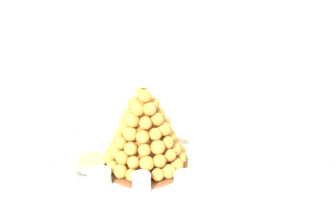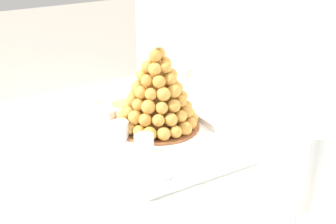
% 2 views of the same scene
% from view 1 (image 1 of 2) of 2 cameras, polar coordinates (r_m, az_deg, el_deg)
% --- Properties ---
extents(buffet_table, '(1.34, 0.82, 0.75)m').
position_cam_1_polar(buffet_table, '(1.26, 4.91, -14.47)').
color(buffet_table, brown).
rests_on(buffet_table, ground_plane).
extents(serving_tray, '(0.63, 0.37, 0.02)m').
position_cam_1_polar(serving_tray, '(1.23, -2.62, -8.56)').
color(serving_tray, white).
rests_on(serving_tray, buffet_table).
extents(croquembouche, '(0.27, 0.27, 0.30)m').
position_cam_1_polar(croquembouche, '(1.20, -3.39, -2.80)').
color(croquembouche, brown).
rests_on(croquembouche, serving_tray).
extents(dessert_cup_left, '(0.05, 0.05, 0.06)m').
position_cam_1_polar(dessert_cup_left, '(1.20, -14.30, -8.87)').
color(dessert_cup_left, silver).
rests_on(dessert_cup_left, serving_tray).
extents(dessert_cup_mid_left, '(0.06, 0.06, 0.05)m').
position_cam_1_polar(dessert_cup_mid_left, '(1.18, -9.49, -9.41)').
color(dessert_cup_mid_left, silver).
rests_on(dessert_cup_mid_left, serving_tray).
extents(dessert_cup_centre, '(0.05, 0.05, 0.06)m').
position_cam_1_polar(dessert_cup_centre, '(1.14, -3.82, -10.30)').
color(dessert_cup_centre, silver).
rests_on(dessert_cup_centre, serving_tray).
extents(dessert_cup_mid_right, '(0.06, 0.06, 0.06)m').
position_cam_1_polar(dessert_cup_mid_right, '(1.14, 2.28, -10.21)').
color(dessert_cup_mid_right, silver).
rests_on(dessert_cup_mid_right, serving_tray).
extents(dessert_cup_right, '(0.05, 0.05, 0.05)m').
position_cam_1_polar(dessert_cup_right, '(1.13, 8.86, -11.11)').
color(dessert_cup_right, silver).
rests_on(dessert_cup_right, serving_tray).
extents(creme_brulee_ramekin, '(0.10, 0.10, 0.03)m').
position_cam_1_polar(creme_brulee_ramekin, '(1.26, -11.01, -7.08)').
color(creme_brulee_ramekin, white).
rests_on(creme_brulee_ramekin, serving_tray).
extents(wine_glass, '(0.07, 0.07, 0.17)m').
position_cam_1_polar(wine_glass, '(1.41, -7.19, 2.01)').
color(wine_glass, silver).
rests_on(wine_glass, buffet_table).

